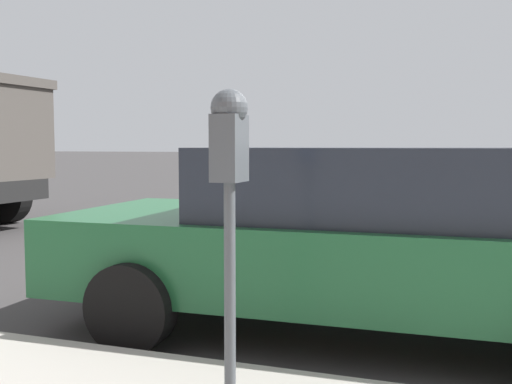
{
  "coord_description": "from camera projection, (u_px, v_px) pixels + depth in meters",
  "views": [
    {
      "loc": [
        -5.5,
        -0.8,
        1.46
      ],
      "look_at": [
        -2.24,
        0.35,
        1.18
      ],
      "focal_mm": 42.0,
      "sensor_mm": 36.0,
      "label": 1
    }
  ],
  "objects": [
    {
      "name": "ground_plane",
      "position": [
        372.0,
        302.0,
        5.55
      ],
      "size": [
        220.0,
        220.0,
        0.0
      ],
      "primitive_type": "plane",
      "color": "#3D3A3A"
    },
    {
      "name": "parking_meter",
      "position": [
        229.0,
        163.0,
        3.03
      ],
      "size": [
        0.21,
        0.19,
        1.6
      ],
      "color": "#4C5156",
      "rests_on": "sidewalk"
    },
    {
      "name": "car_green",
      "position": [
        365.0,
        235.0,
        4.6
      ],
      "size": [
        2.21,
        4.69,
        1.44
      ],
      "rotation": [
        0.0,
        0.0,
        0.03
      ],
      "color": "#1E5B33",
      "rests_on": "ground_plane"
    }
  ]
}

